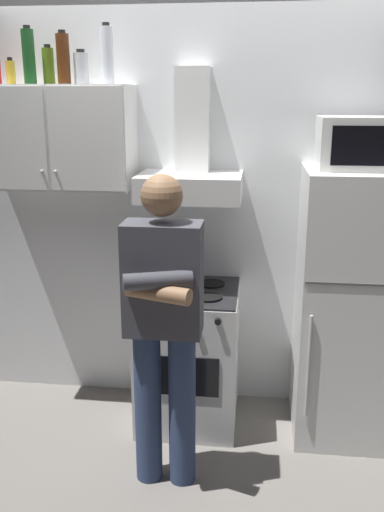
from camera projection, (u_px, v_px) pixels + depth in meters
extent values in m
plane|color=slate|center=(192.00, 440.00, 3.32)|extent=(7.00, 7.00, 0.00)
cube|color=white|center=(203.00, 200.00, 3.52)|extent=(4.80, 0.10, 2.70)
cube|color=silver|center=(58.00, 137.00, 3.30)|extent=(0.90, 0.34, 0.60)
cube|color=silver|center=(9.00, 139.00, 3.15)|extent=(0.43, 0.01, 0.58)
cube|color=silver|center=(86.00, 140.00, 3.10)|extent=(0.43, 0.01, 0.58)
sphere|color=#B2B2B7|center=(42.00, 171.00, 3.17)|extent=(0.02, 0.02, 0.02)
sphere|color=#B2B2B7|center=(55.00, 172.00, 3.16)|extent=(0.02, 0.02, 0.02)
cube|color=silver|center=(189.00, 356.00, 3.45)|extent=(0.60, 0.60, 0.85)
cube|color=black|center=(189.00, 291.00, 3.33)|extent=(0.59, 0.59, 0.01)
cube|color=black|center=(182.00, 376.00, 3.15)|extent=(0.42, 0.01, 0.24)
cylinder|color=black|center=(164.00, 295.00, 3.23)|extent=(0.16, 0.16, 0.01)
cylinder|color=black|center=(208.00, 297.00, 3.20)|extent=(0.16, 0.16, 0.01)
cylinder|color=black|center=(170.00, 282.00, 3.45)|extent=(0.16, 0.16, 0.01)
cylinder|color=black|center=(212.00, 284.00, 3.42)|extent=(0.16, 0.16, 0.01)
cylinder|color=black|center=(146.00, 318.00, 3.07)|extent=(0.04, 0.02, 0.04)
cylinder|color=black|center=(169.00, 319.00, 3.05)|extent=(0.04, 0.02, 0.04)
cylinder|color=black|center=(194.00, 320.00, 3.04)|extent=(0.04, 0.02, 0.04)
cylinder|color=black|center=(218.00, 322.00, 3.02)|extent=(0.04, 0.02, 0.04)
cube|color=white|center=(190.00, 187.00, 3.23)|extent=(0.60, 0.44, 0.15)
cube|color=white|center=(193.00, 120.00, 3.26)|extent=(0.20, 0.16, 0.60)
cube|color=silver|center=(350.00, 307.00, 3.24)|extent=(0.60, 0.60, 1.60)
cube|color=#4C4C4C|center=(362.00, 285.00, 2.88)|extent=(0.59, 0.01, 0.01)
cylinder|color=silver|center=(308.00, 367.00, 3.03)|extent=(0.02, 0.02, 0.60)
cube|color=silver|center=(363.00, 143.00, 3.00)|extent=(0.48, 0.36, 0.28)
cube|color=black|center=(361.00, 146.00, 2.82)|extent=(0.30, 0.01, 0.20)
cylinder|color=navy|center=(148.00, 406.00, 2.89)|extent=(0.14, 0.14, 0.85)
cylinder|color=navy|center=(182.00, 409.00, 2.87)|extent=(0.14, 0.14, 0.85)
cube|color=#3F3F47|center=(163.00, 279.00, 2.69)|extent=(0.38, 0.20, 0.56)
cylinder|color=#3F3F47|center=(158.00, 280.00, 2.54)|extent=(0.33, 0.17, 0.08)
cylinder|color=#8C6647|center=(158.00, 293.00, 2.56)|extent=(0.33, 0.17, 0.08)
sphere|color=#8C6647|center=(162.00, 195.00, 2.57)|extent=(0.20, 0.20, 0.20)
cylinder|color=#B2B5BA|center=(81.00, 69.00, 3.20)|extent=(0.08, 0.08, 0.17)
cylinder|color=black|center=(80.00, 51.00, 3.17)|extent=(0.05, 0.05, 0.02)
cylinder|color=#47230F|center=(63.00, 59.00, 3.17)|extent=(0.07, 0.07, 0.27)
cylinder|color=black|center=(62.00, 32.00, 3.13)|extent=(0.04, 0.04, 0.02)
cylinder|color=#19471E|center=(29.00, 57.00, 3.16)|extent=(0.07, 0.07, 0.30)
cylinder|color=black|center=(26.00, 27.00, 3.11)|extent=(0.04, 0.04, 0.02)
cylinder|color=gold|center=(11.00, 73.00, 3.22)|extent=(0.05, 0.05, 0.13)
cylinder|color=black|center=(10.00, 59.00, 3.20)|extent=(0.03, 0.03, 0.02)
cylinder|color=silver|center=(107.00, 56.00, 3.11)|extent=(0.07, 0.07, 0.31)
cylinder|color=black|center=(106.00, 24.00, 3.07)|extent=(0.04, 0.04, 0.02)
cylinder|color=#4C6B19|center=(48.00, 66.00, 3.23)|extent=(0.07, 0.07, 0.20)
cylinder|color=black|center=(47.00, 46.00, 3.20)|extent=(0.04, 0.04, 0.02)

